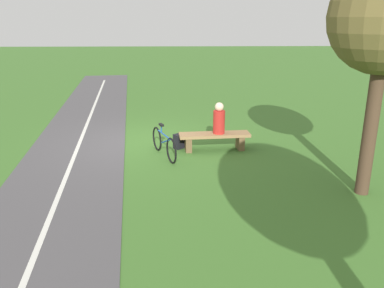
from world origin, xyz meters
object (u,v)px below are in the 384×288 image
(backpack, at_px, (179,141))
(bicycle, at_px, (164,144))
(person_seated, at_px, (219,119))
(bench, at_px, (214,138))

(backpack, bearing_deg, bicycle, 59.28)
(person_seated, relative_size, backpack, 2.08)
(person_seated, bearing_deg, bicycle, 14.05)
(person_seated, height_order, bicycle, person_seated)
(backpack, bearing_deg, person_seated, 171.53)
(bench, distance_m, backpack, 0.98)
(bench, height_order, person_seated, person_seated)
(bench, bearing_deg, person_seated, -180.00)
(bench, distance_m, bicycle, 1.43)
(bench, relative_size, backpack, 4.78)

